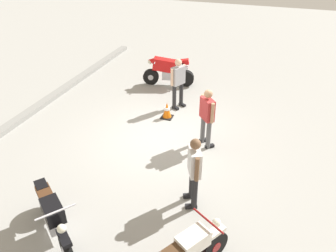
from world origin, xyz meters
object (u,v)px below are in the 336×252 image
Objects in this scene: motorcycle_black_cruiser at (53,217)px; traffic_cone at (167,110)px; motorcycle_red_sportbike at (168,70)px; person_in_red_shirt at (207,115)px; person_in_white_shirt at (194,168)px; person_in_gray_shirt at (178,80)px.

motorcycle_black_cruiser reaches higher than traffic_cone.
motorcycle_black_cruiser is 7.62m from motorcycle_red_sportbike.
person_in_red_shirt reaches higher than traffic_cone.
person_in_white_shirt is (-5.84, -2.59, 0.36)m from motorcycle_red_sportbike.
motorcycle_red_sportbike is 2.58m from traffic_cone.
person_in_white_shirt is 0.99× the size of person_in_red_shirt.
person_in_gray_shirt is (5.99, -0.59, 0.44)m from motorcycle_black_cruiser.
person_in_red_shirt is at bearing 101.97° from motorcycle_black_cruiser.
motorcycle_red_sportbike is 6.40m from person_in_white_shirt.
motorcycle_black_cruiser is 1.02× the size of person_in_gray_shirt.
motorcycle_red_sportbike is 1.15× the size of person_in_gray_shirt.
person_in_white_shirt is at bearing -124.38° from person_in_red_shirt.
person_in_gray_shirt is 1.01× the size of person_in_white_shirt.
motorcycle_black_cruiser is 0.88× the size of motorcycle_red_sportbike.
person_in_gray_shirt is 1.00× the size of person_in_red_shirt.
motorcycle_black_cruiser is at bearing -69.36° from person_in_gray_shirt.
person_in_red_shirt is (2.30, 0.27, 0.01)m from person_in_white_shirt.
motorcycle_black_cruiser is 6.03m from person_in_gray_shirt.
motorcycle_red_sportbike reaches higher than traffic_cone.
traffic_cone is at bearing 122.83° from motorcycle_black_cruiser.
person_in_gray_shirt is 3.19× the size of traffic_cone.
motorcycle_red_sportbike is at bearing 130.57° from motorcycle_black_cruiser.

